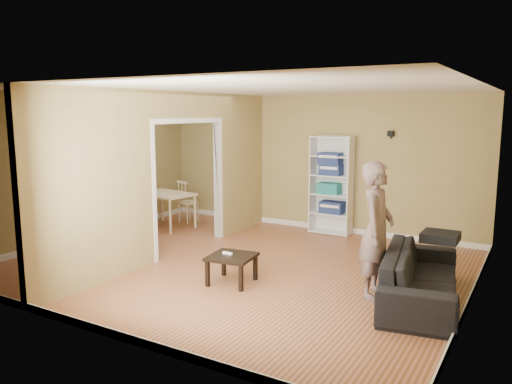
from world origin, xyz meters
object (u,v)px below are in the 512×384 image
(sofa, at_px, (421,268))
(chair_near, at_px, (145,209))
(chair_far, at_px, (188,201))
(dining_table, at_px, (166,197))
(chair_left, at_px, (135,200))
(coffee_table, at_px, (232,259))
(bookshelf, at_px, (332,185))
(person, at_px, (377,218))

(sofa, bearing_deg, chair_near, 71.20)
(chair_far, bearing_deg, dining_table, 95.13)
(sofa, distance_m, chair_left, 6.21)
(sofa, height_order, chair_near, chair_near)
(dining_table, bearing_deg, sofa, -15.74)
(coffee_table, relative_size, chair_near, 0.63)
(bookshelf, bearing_deg, sofa, -50.41)
(person, distance_m, chair_left, 5.75)
(bookshelf, xyz_separation_m, chair_near, (-3.02, -1.84, -0.46))
(bookshelf, xyz_separation_m, chair_left, (-3.80, -1.28, -0.44))
(person, bearing_deg, chair_left, 70.51)
(bookshelf, bearing_deg, coffee_table, -91.60)
(chair_left, height_order, chair_far, chair_left)
(sofa, relative_size, chair_far, 2.44)
(person, xyz_separation_m, chair_far, (-4.64, 2.21, -0.55))
(sofa, distance_m, coffee_table, 2.42)
(dining_table, distance_m, chair_near, 0.64)
(bookshelf, relative_size, chair_near, 1.99)
(sofa, relative_size, coffee_table, 3.70)
(sofa, xyz_separation_m, chair_far, (-5.17, 2.08, 0.03))
(chair_left, relative_size, chair_near, 1.05)
(coffee_table, distance_m, chair_far, 3.93)
(bookshelf, height_order, chair_left, bookshelf)
(coffee_table, bearing_deg, sofa, 15.21)
(sofa, bearing_deg, person, 93.92)
(chair_left, bearing_deg, coffee_table, 70.21)
(chair_near, distance_m, chair_far, 1.22)
(chair_left, bearing_deg, sofa, 85.96)
(sofa, distance_m, chair_far, 5.58)
(coffee_table, distance_m, chair_near, 3.29)
(chair_near, height_order, chair_far, chair_near)
(coffee_table, bearing_deg, chair_far, 136.33)
(bookshelf, bearing_deg, chair_far, -168.02)
(sofa, bearing_deg, chair_left, 67.24)
(coffee_table, xyz_separation_m, chair_near, (-2.92, 1.49, 0.13))
(person, bearing_deg, bookshelf, 27.32)
(person, relative_size, chair_far, 2.26)
(sofa, xyz_separation_m, chair_near, (-5.25, 0.86, 0.05))
(person, xyz_separation_m, chair_near, (-4.72, 0.99, -0.53))
(sofa, xyz_separation_m, dining_table, (-5.28, 1.49, 0.20))
(bookshelf, bearing_deg, chair_near, -148.57)
(bookshelf, xyz_separation_m, chair_far, (-2.94, -0.62, -0.48))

